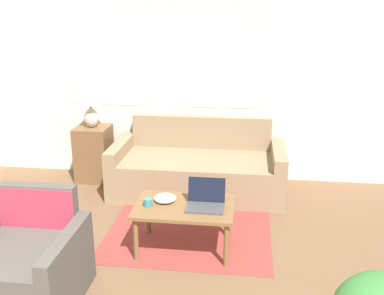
{
  "coord_description": "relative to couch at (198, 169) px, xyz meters",
  "views": [
    {
      "loc": [
        0.96,
        -1.27,
        2.1
      ],
      "look_at": [
        0.43,
        2.92,
        0.75
      ],
      "focal_mm": 42.0,
      "sensor_mm": 36.0,
      "label": 1
    }
  ],
  "objects": [
    {
      "name": "wall_back",
      "position": [
        -0.42,
        0.48,
        1.05
      ],
      "size": [
        6.35,
        0.06,
        2.6
      ],
      "color": "white",
      "rests_on": "ground_plane"
    },
    {
      "name": "rug",
      "position": [
        0.03,
        -0.71,
        -0.25
      ],
      "size": [
        1.56,
        2.04,
        0.01
      ],
      "color": "brown",
      "rests_on": "ground_plane"
    },
    {
      "name": "couch",
      "position": [
        0.0,
        0.0,
        0.0
      ],
      "size": [
        1.96,
        0.93,
        0.81
      ],
      "color": "#937A5B",
      "rests_on": "ground_plane"
    },
    {
      "name": "armchair",
      "position": [
        -1.03,
        -2.22,
        0.01
      ],
      "size": [
        0.8,
        0.8,
        0.79
      ],
      "color": "#514C47",
      "rests_on": "ground_plane"
    },
    {
      "name": "side_table",
      "position": [
        -1.32,
        0.17,
        0.08
      ],
      "size": [
        0.4,
        0.4,
        0.68
      ],
      "color": "brown",
      "rests_on": "ground_plane"
    },
    {
      "name": "table_lamp",
      "position": [
        -1.32,
        0.17,
        0.75
      ],
      "size": [
        0.29,
        0.29,
        0.51
      ],
      "color": "beige",
      "rests_on": "side_table"
    },
    {
      "name": "coffee_table",
      "position": [
        0.03,
        -1.35,
        0.12
      ],
      "size": [
        0.87,
        0.59,
        0.42
      ],
      "color": "brown",
      "rests_on": "ground_plane"
    },
    {
      "name": "laptop",
      "position": [
        0.21,
        -1.35,
        0.22
      ],
      "size": [
        0.33,
        0.28,
        0.23
      ],
      "color": "#47474C",
      "rests_on": "coffee_table"
    },
    {
      "name": "cup_navy",
      "position": [
        -0.28,
        -1.41,
        0.2
      ],
      "size": [
        0.07,
        0.07,
        0.07
      ],
      "color": "teal",
      "rests_on": "coffee_table"
    },
    {
      "name": "snack_bowl",
      "position": [
        -0.16,
        -1.29,
        0.2
      ],
      "size": [
        0.2,
        0.2,
        0.06
      ],
      "color": "white",
      "rests_on": "coffee_table"
    }
  ]
}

